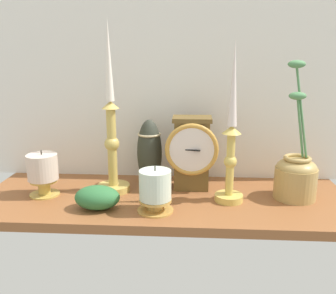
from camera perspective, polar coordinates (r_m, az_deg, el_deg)
name	(u,v)px	position (r cm, az deg, el deg)	size (l,w,h in cm)	color
ground_plane	(164,201)	(102.12, -0.56, -8.28)	(100.00, 36.00, 2.40)	brown
back_wall	(169,72)	(112.82, 0.09, 11.52)	(120.00, 2.00, 65.00)	white
mantel_clock	(192,152)	(104.29, 3.66, -0.78)	(14.72, 8.73, 20.79)	brown
candlestick_tall_left	(231,144)	(95.56, 9.68, 0.42)	(7.48, 7.48, 41.38)	#D2B552
candlestick_tall_center	(112,138)	(102.50, -8.67, 1.38)	(9.17, 9.17, 46.97)	tan
brass_vase_jar	(296,174)	(104.23, 19.08, -3.94)	(11.10, 11.10, 36.31)	tan
pillar_candle_front	(43,172)	(106.21, -18.71, -3.61)	(8.19, 8.19, 12.72)	gold
pillar_candle_near_clock	(155,190)	(91.00, -1.98, -6.62)	(8.96, 8.96, 11.68)	#C19445
tall_ceramic_vase	(149,152)	(108.20, -2.87, -0.77)	(7.22, 7.22, 19.49)	#31342A
ivy_sprig	(97,197)	(94.89, -10.83, -7.64)	(11.35, 7.94, 5.97)	#2F6C39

